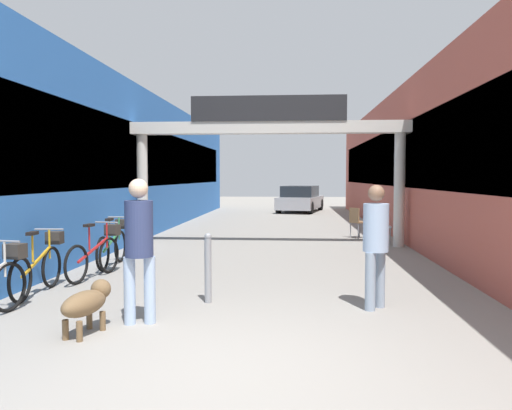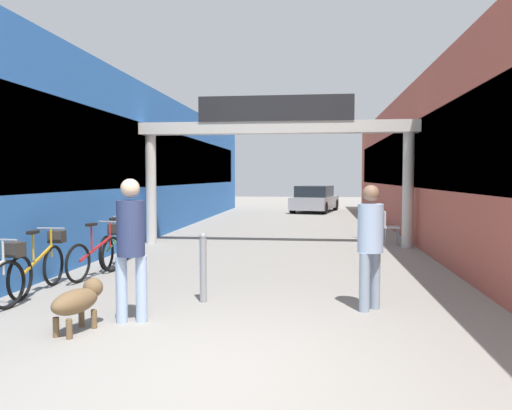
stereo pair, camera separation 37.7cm
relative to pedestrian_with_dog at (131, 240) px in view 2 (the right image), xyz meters
name	(u,v)px [view 2 (the right image)]	position (x,y,z in m)	size (l,w,h in m)	color
ground_plane	(203,368)	(1.21, -1.36, -1.02)	(80.00, 80.00, 0.00)	gray
storefront_left	(124,165)	(-3.88, 9.64, 1.14)	(3.00, 26.00, 4.32)	blue
storefront_right	(453,164)	(6.30, 9.64, 1.14)	(3.00, 26.00, 4.32)	#B25142
arcade_sign_gateway	(276,142)	(1.21, 7.05, 1.68)	(7.40, 0.47, 3.85)	beige
pedestrian_with_dog	(131,240)	(0.00, 0.00, 0.00)	(0.41, 0.41, 1.77)	#A5BFE0
pedestrian_companion	(370,239)	(2.97, 0.92, -0.06)	(0.48, 0.48, 1.69)	#8C9EB2
dog_on_leash	(79,300)	(-0.48, -0.41, -0.66)	(0.46, 0.82, 0.58)	brown
bicycle_orange_second	(41,264)	(-2.02, 1.44, -0.58)	(0.46, 1.69, 0.98)	black
bicycle_red_third	(100,252)	(-1.63, 2.69, -0.58)	(0.47, 1.67, 0.98)	black
bicycle_green_farthest	(118,243)	(-1.75, 3.87, -0.58)	(0.46, 1.69, 0.98)	black
bollard_post_metal	(203,267)	(0.65, 1.08, -0.51)	(0.10, 0.10, 1.00)	gray
cafe_chair_aluminium_nearer	(388,224)	(4.14, 7.53, -0.48)	(0.41, 0.41, 0.89)	gray
cafe_chair_wood_farther	(366,220)	(3.71, 8.78, -0.48)	(0.56, 0.56, 0.89)	gray
parked_car_silver	(315,199)	(2.21, 19.70, -0.38)	(2.56, 4.28, 1.33)	#99999E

